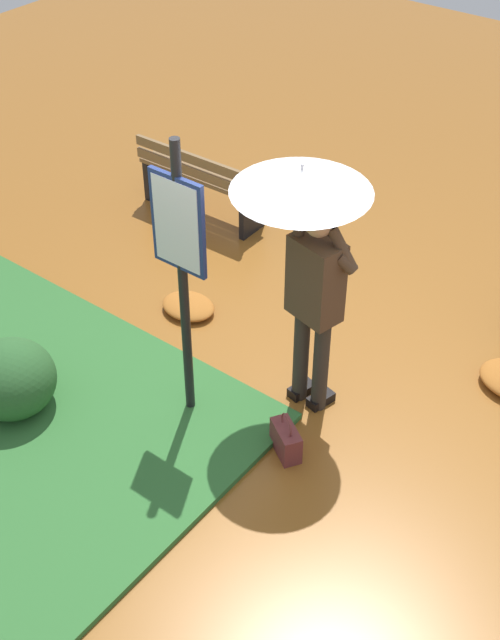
% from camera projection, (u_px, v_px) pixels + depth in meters
% --- Properties ---
extents(ground_plane, '(18.00, 18.00, 0.00)m').
position_uv_depth(ground_plane, '(303.00, 394.00, 6.65)').
color(ground_plane, brown).
extents(person_with_umbrella, '(0.96, 0.96, 2.04)m').
position_uv_depth(person_with_umbrella, '(308.00, 231.00, 5.66)').
color(person_with_umbrella, '#2D2823').
rests_on(person_with_umbrella, ground_plane).
extents(info_sign_post, '(0.44, 0.07, 2.30)m').
position_uv_depth(info_sign_post, '(181.00, 256.00, 5.62)').
color(info_sign_post, black).
rests_on(info_sign_post, ground_plane).
extents(handbag, '(0.33, 0.28, 0.37)m').
position_uv_depth(handbag, '(286.00, 440.00, 6.10)').
color(handbag, brown).
rests_on(handbag, ground_plane).
extents(park_bench, '(1.40, 0.38, 0.75)m').
position_uv_depth(park_bench, '(200.00, 180.00, 8.54)').
color(park_bench, black).
rests_on(park_bench, ground_plane).
extents(shrub_cluster, '(0.75, 0.68, 0.61)m').
position_uv_depth(shrub_cluster, '(10.00, 377.00, 6.39)').
color(shrub_cluster, '#285628').
rests_on(shrub_cluster, ground_plane).
extents(leaf_pile_by_bench, '(0.50, 0.40, 0.11)m').
position_uv_depth(leaf_pile_by_bench, '(188.00, 306.00, 7.46)').
color(leaf_pile_by_bench, '#A86023').
rests_on(leaf_pile_by_bench, ground_plane).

